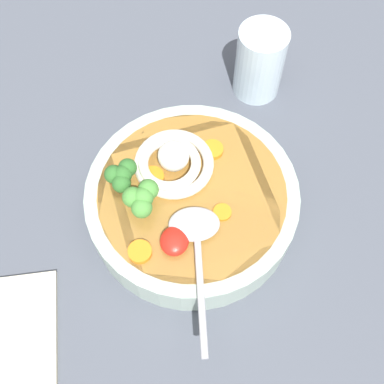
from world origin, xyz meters
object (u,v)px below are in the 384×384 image
soup_bowl (192,202)px  noodle_pile (173,162)px  folded_napkin (6,353)px  soup_spoon (195,235)px  drinking_glass (260,62)px

soup_bowl → noodle_pile: (-3.24, -2.68, 4.04)cm
noodle_pile → folded_napkin: bearing=-35.9°
noodle_pile → folded_napkin: noodle_pile is taller
soup_spoon → drinking_glass: drinking_glass is taller
soup_bowl → folded_napkin: 27.99cm
soup_spoon → folded_napkin: soup_spoon is taller
soup_spoon → folded_napkin: 25.42cm
soup_spoon → soup_bowl: bearing=180.0°
soup_bowl → drinking_glass: bearing=160.6°
soup_bowl → soup_spoon: size_ratio=1.51×
soup_bowl → soup_spoon: (5.94, 0.88, 3.47)cm
soup_bowl → drinking_glass: drinking_glass is taller
soup_spoon → folded_napkin: size_ratio=0.98×
noodle_pile → soup_bowl: bearing=39.6°
noodle_pile → folded_napkin: 29.37cm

